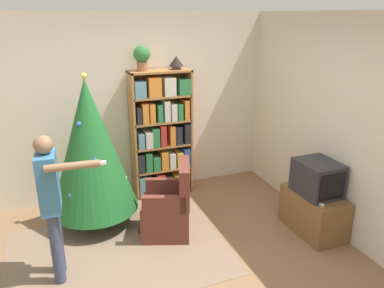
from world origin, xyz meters
The scene contains 14 objects.
ground_plane centered at (0.00, 0.00, 0.00)m, with size 14.00×14.00×0.00m, color #846042.
wall_back centered at (0.00, 2.08, 1.30)m, with size 8.00×0.10×2.60m.
wall_right centered at (2.03, 0.00, 1.30)m, with size 0.10×8.00×2.60m.
area_rug centered at (-0.60, 0.54, 0.00)m, with size 2.41×1.77×0.01m.
bookshelf centered at (0.33, 1.83, 0.91)m, with size 0.86×0.33×1.83m.
tv_stand centered at (1.73, 0.12, 0.26)m, with size 0.45×0.80×0.51m.
television centered at (1.73, 0.11, 0.72)m, with size 0.43×0.52×0.41m.
game_remote centered at (1.60, -0.12, 0.53)m, with size 0.04×0.12×0.02m.
christmas_tree centered at (-0.73, 1.28, 1.04)m, with size 1.07×1.07×1.94m.
armchair centered at (0.07, 0.72, 0.32)m, with size 0.73×0.72×0.92m.
standing_person centered at (-1.22, 0.35, 0.90)m, with size 0.62×0.51×1.53m.
potted_plant centered at (0.09, 1.85, 2.03)m, with size 0.22×0.22×0.33m.
table_lamp centered at (0.57, 1.85, 1.94)m, with size 0.20×0.20×0.18m.
book_pile_near_tree centered at (-0.18, 0.86, 0.03)m, with size 0.24×0.19×0.07m.
Camera 1 is at (-1.13, -3.12, 2.56)m, focal length 35.00 mm.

